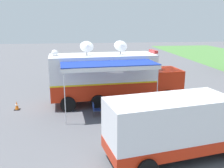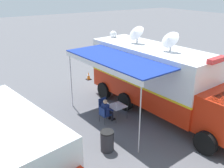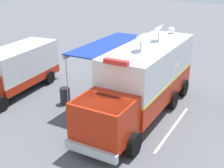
{
  "view_description": "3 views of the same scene",
  "coord_description": "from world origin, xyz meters",
  "px_view_note": "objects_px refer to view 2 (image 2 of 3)",
  "views": [
    {
      "loc": [
        17.03,
        -1.56,
        5.75
      ],
      "look_at": [
        0.78,
        0.56,
        1.58
      ],
      "focal_mm": 39.98,
      "sensor_mm": 36.0,
      "label": 1
    },
    {
      "loc": [
        8.8,
        9.58,
        6.48
      ],
      "look_at": [
        2.08,
        -0.58,
        1.66
      ],
      "focal_mm": 40.04,
      "sensor_mm": 36.0,
      "label": 2
    },
    {
      "loc": [
        -6.63,
        13.51,
        7.3
      ],
      "look_at": [
        2.01,
        0.54,
        1.1
      ],
      "focal_mm": 48.08,
      "sensor_mm": 36.0,
      "label": 3
    }
  ],
  "objects_px": {
    "command_truck": "(160,78)",
    "trash_bin": "(107,141)",
    "water_bottle": "(116,106)",
    "support_truck": "(18,158)",
    "traffic_cone": "(89,76)",
    "folding_chair_beside_table": "(104,105)",
    "car_behind_truck": "(191,64)",
    "folding_chair_at_table": "(104,113)",
    "seated_responder": "(107,110)",
    "folding_table": "(117,107)"
  },
  "relations": [
    {
      "from": "command_truck",
      "to": "folding_chair_beside_table",
      "type": "xyz_separation_m",
      "value": [
        2.56,
        -1.46,
        -1.43
      ]
    },
    {
      "from": "folding_chair_beside_table",
      "to": "support_truck",
      "type": "relative_size",
      "value": 0.12
    },
    {
      "from": "traffic_cone",
      "to": "car_behind_truck",
      "type": "xyz_separation_m",
      "value": [
        -6.96,
        3.51,
        0.6
      ]
    },
    {
      "from": "folding_chair_beside_table",
      "to": "trash_bin",
      "type": "distance_m",
      "value": 3.27
    },
    {
      "from": "traffic_cone",
      "to": "support_truck",
      "type": "bearing_deg",
      "value": 49.85
    },
    {
      "from": "command_truck",
      "to": "water_bottle",
      "type": "bearing_deg",
      "value": -10.94
    },
    {
      "from": "command_truck",
      "to": "support_truck",
      "type": "relative_size",
      "value": 1.37
    },
    {
      "from": "folding_chair_at_table",
      "to": "seated_responder",
      "type": "distance_m",
      "value": 0.23
    },
    {
      "from": "folding_chair_beside_table",
      "to": "traffic_cone",
      "type": "height_order",
      "value": "folding_chair_beside_table"
    },
    {
      "from": "seated_responder",
      "to": "traffic_cone",
      "type": "distance_m",
      "value": 6.31
    },
    {
      "from": "traffic_cone",
      "to": "folding_chair_at_table",
      "type": "bearing_deg",
      "value": 68.42
    },
    {
      "from": "seated_responder",
      "to": "traffic_cone",
      "type": "xyz_separation_m",
      "value": [
        -2.16,
        -5.92,
        -0.37
      ]
    },
    {
      "from": "command_truck",
      "to": "support_truck",
      "type": "distance_m",
      "value": 7.97
    },
    {
      "from": "folding_chair_at_table",
      "to": "folding_chair_beside_table",
      "type": "xyz_separation_m",
      "value": [
        -0.51,
        -0.84,
        0.0
      ]
    },
    {
      "from": "command_truck",
      "to": "trash_bin",
      "type": "xyz_separation_m",
      "value": [
        4.15,
        1.4,
        -1.49
      ]
    },
    {
      "from": "trash_bin",
      "to": "car_behind_truck",
      "type": "height_order",
      "value": "car_behind_truck"
    },
    {
      "from": "water_bottle",
      "to": "trash_bin",
      "type": "distance_m",
      "value": 2.57
    },
    {
      "from": "trash_bin",
      "to": "traffic_cone",
      "type": "xyz_separation_m",
      "value": [
        -3.43,
        -7.95,
        -0.18
      ]
    },
    {
      "from": "trash_bin",
      "to": "car_behind_truck",
      "type": "distance_m",
      "value": 11.31
    },
    {
      "from": "command_truck",
      "to": "folding_chair_at_table",
      "type": "distance_m",
      "value": 3.44
    },
    {
      "from": "folding_chair_beside_table",
      "to": "seated_responder",
      "type": "height_order",
      "value": "seated_responder"
    },
    {
      "from": "command_truck",
      "to": "traffic_cone",
      "type": "xyz_separation_m",
      "value": [
        0.72,
        -6.55,
        -1.67
      ]
    },
    {
      "from": "command_truck",
      "to": "water_bottle",
      "type": "height_order",
      "value": "command_truck"
    },
    {
      "from": "seated_responder",
      "to": "traffic_cone",
      "type": "height_order",
      "value": "seated_responder"
    },
    {
      "from": "folding_table",
      "to": "folding_chair_beside_table",
      "type": "relative_size",
      "value": 0.99
    },
    {
      "from": "water_bottle",
      "to": "folding_chair_at_table",
      "type": "bearing_deg",
      "value": -13.5
    },
    {
      "from": "folding_table",
      "to": "car_behind_truck",
      "type": "bearing_deg",
      "value": -164.03
    },
    {
      "from": "command_truck",
      "to": "folding_chair_beside_table",
      "type": "distance_m",
      "value": 3.27
    },
    {
      "from": "folding_table",
      "to": "trash_bin",
      "type": "relative_size",
      "value": 0.95
    },
    {
      "from": "folding_chair_at_table",
      "to": "car_behind_truck",
      "type": "distance_m",
      "value": 9.62
    },
    {
      "from": "folding_table",
      "to": "folding_chair_beside_table",
      "type": "height_order",
      "value": "folding_chair_beside_table"
    },
    {
      "from": "traffic_cone",
      "to": "car_behind_truck",
      "type": "height_order",
      "value": "car_behind_truck"
    },
    {
      "from": "folding_chair_at_table",
      "to": "water_bottle",
      "type": "bearing_deg",
      "value": 166.5
    },
    {
      "from": "trash_bin",
      "to": "support_truck",
      "type": "xyz_separation_m",
      "value": [
        3.59,
        0.38,
        0.93
      ]
    },
    {
      "from": "car_behind_truck",
      "to": "folding_chair_at_table",
      "type": "bearing_deg",
      "value": 14.59
    },
    {
      "from": "folding_chair_at_table",
      "to": "seated_responder",
      "type": "bearing_deg",
      "value": -175.43
    },
    {
      "from": "seated_responder",
      "to": "folding_chair_beside_table",
      "type": "bearing_deg",
      "value": -111.31
    },
    {
      "from": "folding_chair_beside_table",
      "to": "traffic_cone",
      "type": "xyz_separation_m",
      "value": [
        -1.84,
        -5.09,
        -0.23
      ]
    },
    {
      "from": "folding_table",
      "to": "car_behind_truck",
      "type": "xyz_separation_m",
      "value": [
        -8.51,
        -2.43,
        0.21
      ]
    },
    {
      "from": "water_bottle",
      "to": "support_truck",
      "type": "relative_size",
      "value": 0.03
    },
    {
      "from": "command_truck",
      "to": "trash_bin",
      "type": "relative_size",
      "value": 10.61
    },
    {
      "from": "command_truck",
      "to": "seated_responder",
      "type": "xyz_separation_m",
      "value": [
        2.88,
        -0.64,
        -1.3
      ]
    },
    {
      "from": "folding_chair_at_table",
      "to": "seated_responder",
      "type": "relative_size",
      "value": 0.7
    },
    {
      "from": "folding_table",
      "to": "folding_chair_beside_table",
      "type": "bearing_deg",
      "value": -71.11
    },
    {
      "from": "folding_chair_at_table",
      "to": "support_truck",
      "type": "relative_size",
      "value": 0.12
    },
    {
      "from": "seated_responder",
      "to": "support_truck",
      "type": "xyz_separation_m",
      "value": [
        4.87,
        2.41,
        0.73
      ]
    },
    {
      "from": "water_bottle",
      "to": "trash_bin",
      "type": "relative_size",
      "value": 0.25
    },
    {
      "from": "folding_chair_beside_table",
      "to": "support_truck",
      "type": "bearing_deg",
      "value": 31.94
    },
    {
      "from": "trash_bin",
      "to": "traffic_cone",
      "type": "bearing_deg",
      "value": -113.35
    },
    {
      "from": "command_truck",
      "to": "folding_chair_at_table",
      "type": "relative_size",
      "value": 11.1
    }
  ]
}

